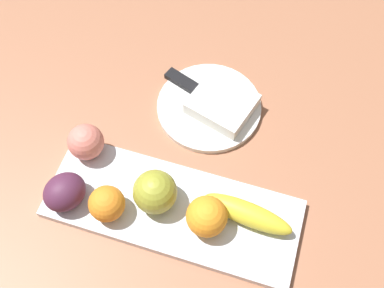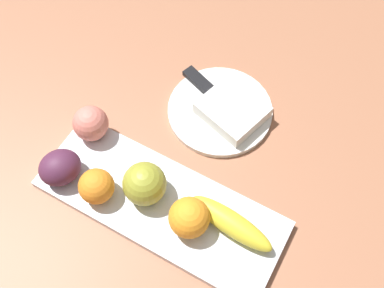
{
  "view_description": "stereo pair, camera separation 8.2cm",
  "coord_description": "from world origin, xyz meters",
  "px_view_note": "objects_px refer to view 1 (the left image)",
  "views": [
    {
      "loc": [
        0.15,
        -0.28,
        0.76
      ],
      "look_at": [
        0.03,
        0.1,
        0.05
      ],
      "focal_mm": 43.51,
      "sensor_mm": 36.0,
      "label": 1
    },
    {
      "loc": [
        0.22,
        -0.25,
        0.76
      ],
      "look_at": [
        0.03,
        0.1,
        0.05
      ],
      "focal_mm": 43.51,
      "sensor_mm": 36.0,
      "label": 2
    }
  ],
  "objects_px": {
    "fruit_tray": "(173,209)",
    "orange_near_apple": "(207,216)",
    "folded_napkin": "(222,104)",
    "knife": "(192,88)",
    "peach": "(86,142)",
    "banana": "(248,214)",
    "grape_bunch": "(65,192)",
    "orange_near_banana": "(107,204)",
    "apple": "(157,192)",
    "dinner_plate": "(209,107)"
  },
  "relations": [
    {
      "from": "grape_bunch",
      "to": "folded_napkin",
      "type": "height_order",
      "value": "grape_bunch"
    },
    {
      "from": "apple",
      "to": "knife",
      "type": "xyz_separation_m",
      "value": [
        -0.02,
        0.25,
        -0.04
      ]
    },
    {
      "from": "apple",
      "to": "dinner_plate",
      "type": "xyz_separation_m",
      "value": [
        0.03,
        0.22,
        -0.05
      ]
    },
    {
      "from": "fruit_tray",
      "to": "orange_near_apple",
      "type": "bearing_deg",
      "value": -10.0
    },
    {
      "from": "folded_napkin",
      "to": "dinner_plate",
      "type": "bearing_deg",
      "value": 180.0
    },
    {
      "from": "orange_near_banana",
      "to": "grape_bunch",
      "type": "distance_m",
      "value": 0.08
    },
    {
      "from": "fruit_tray",
      "to": "apple",
      "type": "xyz_separation_m",
      "value": [
        -0.03,
        0.0,
        0.05
      ]
    },
    {
      "from": "apple",
      "to": "dinner_plate",
      "type": "bearing_deg",
      "value": 83.13
    },
    {
      "from": "fruit_tray",
      "to": "orange_near_banana",
      "type": "bearing_deg",
      "value": -159.32
    },
    {
      "from": "orange_near_apple",
      "to": "grape_bunch",
      "type": "distance_m",
      "value": 0.24
    },
    {
      "from": "fruit_tray",
      "to": "orange_near_banana",
      "type": "xyz_separation_m",
      "value": [
        -0.1,
        -0.04,
        0.04
      ]
    },
    {
      "from": "grape_bunch",
      "to": "knife",
      "type": "xyz_separation_m",
      "value": [
        0.13,
        0.29,
        -0.03
      ]
    },
    {
      "from": "peach",
      "to": "grape_bunch",
      "type": "xyz_separation_m",
      "value": [
        0.0,
        -0.1,
        -0.0
      ]
    },
    {
      "from": "apple",
      "to": "dinner_plate",
      "type": "relative_size",
      "value": 0.37
    },
    {
      "from": "peach",
      "to": "fruit_tray",
      "type": "bearing_deg",
      "value": -18.01
    },
    {
      "from": "fruit_tray",
      "to": "orange_near_banana",
      "type": "relative_size",
      "value": 7.09
    },
    {
      "from": "peach",
      "to": "dinner_plate",
      "type": "bearing_deg",
      "value": 42.47
    },
    {
      "from": "orange_near_apple",
      "to": "peach",
      "type": "height_order",
      "value": "orange_near_apple"
    },
    {
      "from": "orange_near_apple",
      "to": "peach",
      "type": "xyz_separation_m",
      "value": [
        -0.24,
        0.07,
        -0.0
      ]
    },
    {
      "from": "orange_near_banana",
      "to": "apple",
      "type": "bearing_deg",
      "value": 29.0
    },
    {
      "from": "orange_near_apple",
      "to": "peach",
      "type": "distance_m",
      "value": 0.25
    },
    {
      "from": "fruit_tray",
      "to": "dinner_plate",
      "type": "bearing_deg",
      "value": 90.0
    },
    {
      "from": "peach",
      "to": "knife",
      "type": "relative_size",
      "value": 0.36
    },
    {
      "from": "orange_near_banana",
      "to": "folded_napkin",
      "type": "relative_size",
      "value": 0.54
    },
    {
      "from": "apple",
      "to": "orange_near_banana",
      "type": "relative_size",
      "value": 1.22
    },
    {
      "from": "dinner_plate",
      "to": "knife",
      "type": "relative_size",
      "value": 1.14
    },
    {
      "from": "orange_near_banana",
      "to": "dinner_plate",
      "type": "xyz_separation_m",
      "value": [
        0.1,
        0.26,
        -0.04
      ]
    },
    {
      "from": "apple",
      "to": "folded_napkin",
      "type": "xyz_separation_m",
      "value": [
        0.05,
        0.22,
        -0.03
      ]
    },
    {
      "from": "apple",
      "to": "peach",
      "type": "xyz_separation_m",
      "value": [
        -0.15,
        0.06,
        -0.0
      ]
    },
    {
      "from": "grape_bunch",
      "to": "dinner_plate",
      "type": "xyz_separation_m",
      "value": [
        0.18,
        0.26,
        -0.04
      ]
    },
    {
      "from": "fruit_tray",
      "to": "grape_bunch",
      "type": "xyz_separation_m",
      "value": [
        -0.18,
        -0.04,
        0.04
      ]
    },
    {
      "from": "apple",
      "to": "peach",
      "type": "distance_m",
      "value": 0.16
    },
    {
      "from": "apple",
      "to": "dinner_plate",
      "type": "height_order",
      "value": "apple"
    },
    {
      "from": "banana",
      "to": "orange_near_banana",
      "type": "xyz_separation_m",
      "value": [
        -0.23,
        -0.06,
        0.01
      ]
    },
    {
      "from": "fruit_tray",
      "to": "folded_napkin",
      "type": "distance_m",
      "value": 0.22
    },
    {
      "from": "folded_napkin",
      "to": "banana",
      "type": "bearing_deg",
      "value": -63.95
    },
    {
      "from": "orange_near_banana",
      "to": "orange_near_apple",
      "type": "bearing_deg",
      "value": 9.28
    },
    {
      "from": "orange_near_apple",
      "to": "orange_near_banana",
      "type": "distance_m",
      "value": 0.17
    },
    {
      "from": "peach",
      "to": "grape_bunch",
      "type": "height_order",
      "value": "peach"
    },
    {
      "from": "apple",
      "to": "grape_bunch",
      "type": "relative_size",
      "value": 1.01
    },
    {
      "from": "orange_near_apple",
      "to": "orange_near_banana",
      "type": "bearing_deg",
      "value": -170.72
    },
    {
      "from": "orange_near_banana",
      "to": "knife",
      "type": "bearing_deg",
      "value": 78.73
    },
    {
      "from": "orange_near_apple",
      "to": "banana",
      "type": "bearing_deg",
      "value": 25.53
    },
    {
      "from": "peach",
      "to": "knife",
      "type": "xyz_separation_m",
      "value": [
        0.14,
        0.19,
        -0.03
      ]
    },
    {
      "from": "orange_near_banana",
      "to": "banana",
      "type": "bearing_deg",
      "value": 14.02
    },
    {
      "from": "orange_near_apple",
      "to": "knife",
      "type": "distance_m",
      "value": 0.28
    },
    {
      "from": "apple",
      "to": "folded_napkin",
      "type": "bearing_deg",
      "value": 76.73
    },
    {
      "from": "banana",
      "to": "peach",
      "type": "xyz_separation_m",
      "value": [
        -0.3,
        0.04,
        0.01
      ]
    },
    {
      "from": "folded_napkin",
      "to": "knife",
      "type": "relative_size",
      "value": 0.64
    },
    {
      "from": "grape_bunch",
      "to": "dinner_plate",
      "type": "relative_size",
      "value": 0.36
    }
  ]
}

